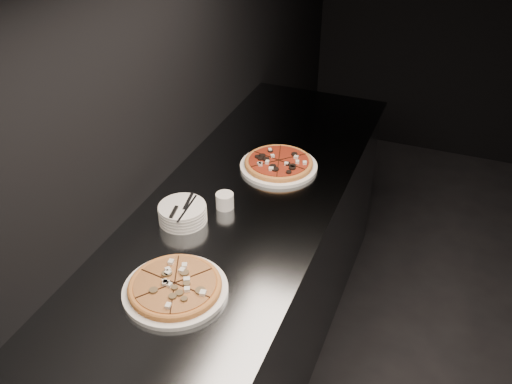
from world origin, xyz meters
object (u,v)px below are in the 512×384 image
at_px(pizza_tomato, 279,164).
at_px(ramekin, 225,200).
at_px(cutlery, 182,208).
at_px(pizza_mushroom, 175,287).
at_px(plate_stack, 183,213).
at_px(counter, 239,293).

distance_m(pizza_tomato, ramekin, 0.38).
height_order(pizza_tomato, ramekin, ramekin).
bearing_deg(cutlery, pizza_mushroom, -76.63).
relative_size(plate_stack, cutlery, 0.93).
bearing_deg(pizza_tomato, plate_stack, -112.84).
bearing_deg(pizza_mushroom, pizza_tomato, 86.66).
distance_m(pizza_tomato, cutlery, 0.56).
distance_m(cutlery, ramekin, 0.19).
bearing_deg(ramekin, counter, 10.55).
relative_size(counter, ramekin, 33.95).
xyz_separation_m(counter, pizza_tomato, (0.05, 0.36, 0.48)).
height_order(counter, plate_stack, plate_stack).
bearing_deg(plate_stack, ramekin, 50.69).
xyz_separation_m(plate_stack, ramekin, (0.11, 0.14, -0.00)).
bearing_deg(counter, pizza_mushroom, -89.98).
distance_m(pizza_mushroom, plate_stack, 0.40).
distance_m(counter, cutlery, 0.58).
xyz_separation_m(counter, plate_stack, (-0.16, -0.15, 0.49)).
relative_size(pizza_mushroom, pizza_tomato, 0.94).
bearing_deg(cutlery, pizza_tomato, 57.87).
height_order(plate_stack, cutlery, cutlery).
bearing_deg(plate_stack, cutlery, -62.38).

